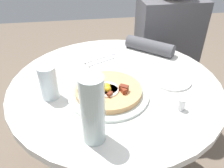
# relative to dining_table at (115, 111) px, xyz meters

# --- Properties ---
(dining_table) EXTENTS (0.90, 0.90, 0.71)m
(dining_table) POSITION_rel_dining_table_xyz_m (0.00, 0.00, 0.00)
(dining_table) COLOR silver
(dining_table) RESTS_ON ground_plane
(person_seated) EXTENTS (0.50, 0.46, 1.14)m
(person_seated) POSITION_rel_dining_table_xyz_m (0.41, 0.47, -0.04)
(person_seated) COLOR #2D2D33
(person_seated) RESTS_ON ground_plane
(pizza_plate) EXTENTS (0.32, 0.32, 0.01)m
(pizza_plate) POSITION_rel_dining_table_xyz_m (-0.04, -0.09, 0.17)
(pizza_plate) COLOR silver
(pizza_plate) RESTS_ON dining_table
(breakfast_pizza) EXTENTS (0.26, 0.26, 0.05)m
(breakfast_pizza) POSITION_rel_dining_table_xyz_m (-0.04, -0.09, 0.19)
(breakfast_pizza) COLOR tan
(breakfast_pizza) RESTS_ON pizza_plate
(bread_plate) EXTENTS (0.17, 0.17, 0.01)m
(bread_plate) POSITION_rel_dining_table_xyz_m (0.24, -0.03, 0.17)
(bread_plate) COLOR white
(bread_plate) RESTS_ON dining_table
(napkin) EXTENTS (0.21, 0.20, 0.00)m
(napkin) POSITION_rel_dining_table_xyz_m (-0.03, 0.19, 0.17)
(napkin) COLOR white
(napkin) RESTS_ON dining_table
(fork) EXTENTS (0.17, 0.09, 0.00)m
(fork) POSITION_rel_dining_table_xyz_m (-0.03, 0.18, 0.17)
(fork) COLOR silver
(fork) RESTS_ON napkin
(knife) EXTENTS (0.17, 0.09, 0.00)m
(knife) POSITION_rel_dining_table_xyz_m (-0.04, 0.21, 0.17)
(knife) COLOR silver
(knife) RESTS_ON napkin
(water_glass) EXTENTS (0.07, 0.07, 0.13)m
(water_glass) POSITION_rel_dining_table_xyz_m (-0.27, -0.07, 0.24)
(water_glass) COLOR silver
(water_glass) RESTS_ON dining_table
(water_bottle) EXTENTS (0.07, 0.07, 0.23)m
(water_bottle) POSITION_rel_dining_table_xyz_m (-0.12, -0.30, 0.28)
(water_bottle) COLOR silver
(water_bottle) RESTS_ON dining_table
(salt_shaker) EXTENTS (0.03, 0.03, 0.05)m
(salt_shaker) POSITION_rel_dining_table_xyz_m (0.20, -0.22, 0.19)
(salt_shaker) COLOR white
(salt_shaker) RESTS_ON dining_table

